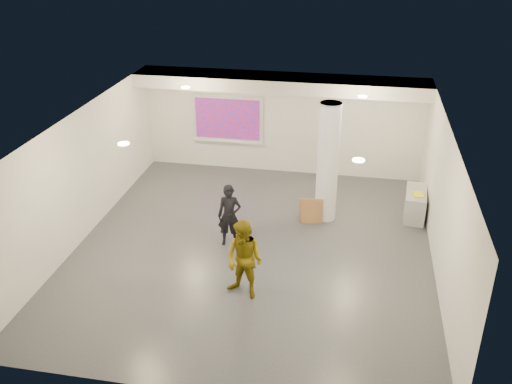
% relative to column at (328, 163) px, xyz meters
% --- Properties ---
extents(floor, '(8.00, 9.00, 0.01)m').
position_rel_column_xyz_m(floor, '(-1.50, -1.80, -1.50)').
color(floor, '#36383E').
rests_on(floor, ground).
extents(ceiling, '(8.00, 9.00, 0.01)m').
position_rel_column_xyz_m(ceiling, '(-1.50, -1.80, 1.50)').
color(ceiling, white).
rests_on(ceiling, floor).
extents(wall_back, '(8.00, 0.01, 3.00)m').
position_rel_column_xyz_m(wall_back, '(-1.50, 2.70, 0.00)').
color(wall_back, silver).
rests_on(wall_back, floor).
extents(wall_front, '(8.00, 0.01, 3.00)m').
position_rel_column_xyz_m(wall_front, '(-1.50, -6.30, 0.00)').
color(wall_front, silver).
rests_on(wall_front, floor).
extents(wall_left, '(0.01, 9.00, 3.00)m').
position_rel_column_xyz_m(wall_left, '(-5.50, -1.80, 0.00)').
color(wall_left, silver).
rests_on(wall_left, floor).
extents(wall_right, '(0.01, 9.00, 3.00)m').
position_rel_column_xyz_m(wall_right, '(2.50, -1.80, 0.00)').
color(wall_right, silver).
rests_on(wall_right, floor).
extents(soffit_band, '(8.00, 1.10, 0.36)m').
position_rel_column_xyz_m(soffit_band, '(-1.50, 2.15, 1.32)').
color(soffit_band, silver).
rests_on(soffit_band, ceiling).
extents(downlight_nw, '(0.22, 0.22, 0.02)m').
position_rel_column_xyz_m(downlight_nw, '(-3.70, 0.70, 1.48)').
color(downlight_nw, '#FFE889').
rests_on(downlight_nw, ceiling).
extents(downlight_ne, '(0.22, 0.22, 0.02)m').
position_rel_column_xyz_m(downlight_ne, '(0.70, 0.70, 1.48)').
color(downlight_ne, '#FFE889').
rests_on(downlight_ne, ceiling).
extents(downlight_sw, '(0.22, 0.22, 0.02)m').
position_rel_column_xyz_m(downlight_sw, '(-3.70, -3.30, 1.48)').
color(downlight_sw, '#FFE889').
rests_on(downlight_sw, ceiling).
extents(downlight_se, '(0.22, 0.22, 0.02)m').
position_rel_column_xyz_m(downlight_se, '(0.70, -3.30, 1.48)').
color(downlight_se, '#FFE889').
rests_on(downlight_se, ceiling).
extents(column, '(0.52, 0.52, 3.00)m').
position_rel_column_xyz_m(column, '(0.00, 0.00, 0.00)').
color(column, white).
rests_on(column, floor).
extents(projection_screen, '(2.10, 0.13, 1.42)m').
position_rel_column_xyz_m(projection_screen, '(-3.10, 2.65, 0.03)').
color(projection_screen, silver).
rests_on(projection_screen, wall_back).
extents(credenza, '(0.59, 1.23, 0.69)m').
position_rel_column_xyz_m(credenza, '(2.22, 0.50, -1.15)').
color(credenza, '#979A9D').
rests_on(credenza, floor).
extents(postit_pad, '(0.26, 0.34, 0.03)m').
position_rel_column_xyz_m(postit_pad, '(2.24, 0.30, -0.79)').
color(postit_pad, '#F4F521').
rests_on(postit_pad, credenza).
extents(cardboard_back, '(0.58, 0.13, 0.63)m').
position_rel_column_xyz_m(cardboard_back, '(-0.32, -0.32, -1.18)').
color(cardboard_back, olive).
rests_on(cardboard_back, floor).
extents(cardboard_front, '(0.49, 0.19, 0.52)m').
position_rel_column_xyz_m(cardboard_front, '(-0.31, -0.35, -1.24)').
color(cardboard_front, olive).
rests_on(cardboard_front, floor).
extents(woman, '(0.57, 0.41, 1.48)m').
position_rel_column_xyz_m(woman, '(-2.06, -1.69, -0.76)').
color(woman, black).
rests_on(woman, floor).
extents(man, '(0.98, 0.88, 1.65)m').
position_rel_column_xyz_m(man, '(-1.33, -3.56, -0.67)').
color(man, olive).
rests_on(man, floor).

